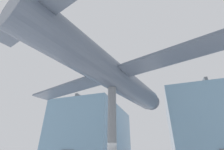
% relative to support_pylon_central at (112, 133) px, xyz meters
% --- Properties ---
extents(glass_pavilion_left, '(9.61, 15.54, 10.03)m').
position_rel_support_pylon_central_xyz_m(glass_pavilion_left, '(-8.78, 16.31, 1.62)').
color(glass_pavilion_left, '#60849E').
rests_on(glass_pavilion_left, ground_plane).
extents(glass_pavilion_right, '(9.61, 15.54, 10.03)m').
position_rel_support_pylon_central_xyz_m(glass_pavilion_right, '(8.78, 16.31, 1.62)').
color(glass_pavilion_right, '#60849E').
rests_on(glass_pavilion_right, ground_plane).
extents(support_pylon_central, '(0.58, 0.58, 6.21)m').
position_rel_support_pylon_central_xyz_m(support_pylon_central, '(0.00, 0.00, 0.00)').
color(support_pylon_central, slate).
rests_on(support_pylon_central, ground_plane).
extents(suspended_airplane, '(18.58, 16.07, 3.21)m').
position_rel_support_pylon_central_xyz_m(suspended_airplane, '(0.06, 0.22, 4.19)').
color(suspended_airplane, '#4C5666').
rests_on(suspended_airplane, support_pylon_central).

